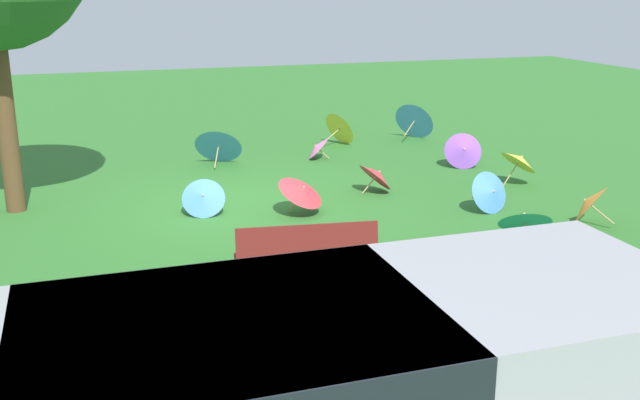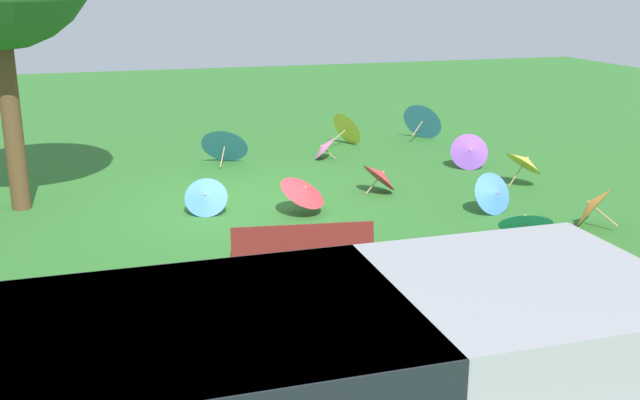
{
  "view_description": "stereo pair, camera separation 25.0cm",
  "coord_description": "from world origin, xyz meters",
  "px_view_note": "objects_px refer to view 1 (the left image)",
  "views": [
    {
      "loc": [
        2.23,
        11.4,
        3.49
      ],
      "look_at": [
        -0.86,
        2.06,
        0.6
      ],
      "focal_mm": 41.88,
      "sensor_mm": 36.0,
      "label": 1
    },
    {
      "loc": [
        1.99,
        11.48,
        3.49
      ],
      "look_at": [
        -0.86,
        2.06,
        0.6
      ],
      "focal_mm": 41.88,
      "sensor_mm": 36.0,
      "label": 2
    }
  ],
  "objects_px": {
    "parasol_blue_0": "(491,192)",
    "parasol_purple_0": "(464,150)",
    "parasol_red_0": "(302,190)",
    "parasol_teal_0": "(525,218)",
    "van_dark": "(343,387)",
    "parasol_red_3": "(377,175)",
    "parasol_pink_2": "(317,147)",
    "parasol_yellow_0": "(520,160)",
    "parasol_blue_5": "(219,143)",
    "parasol_blue_1": "(415,119)",
    "parasol_blue_2": "(203,197)",
    "park_bench": "(306,258)",
    "parasol_orange_0": "(588,203)",
    "parasol_yellow_3": "(341,127)"
  },
  "relations": [
    {
      "from": "parasol_teal_0",
      "to": "parasol_yellow_3",
      "type": "relative_size",
      "value": 0.97
    },
    {
      "from": "van_dark",
      "to": "parasol_teal_0",
      "type": "bearing_deg",
      "value": -135.06
    },
    {
      "from": "parasol_blue_0",
      "to": "parasol_purple_0",
      "type": "xyz_separation_m",
      "value": [
        -1.01,
        -2.72,
        0.02
      ]
    },
    {
      "from": "parasol_red_0",
      "to": "parasol_blue_2",
      "type": "bearing_deg",
      "value": -16.84
    },
    {
      "from": "van_dark",
      "to": "parasol_yellow_0",
      "type": "xyz_separation_m",
      "value": [
        -5.9,
        -7.03,
        -0.47
      ]
    },
    {
      "from": "parasol_red_0",
      "to": "parasol_blue_5",
      "type": "xyz_separation_m",
      "value": [
        0.59,
        -3.7,
        0.03
      ]
    },
    {
      "from": "parasol_blue_0",
      "to": "parasol_pink_2",
      "type": "height_order",
      "value": "parasol_blue_0"
    },
    {
      "from": "parasol_red_0",
      "to": "parasol_teal_0",
      "type": "relative_size",
      "value": 1.14
    },
    {
      "from": "parasol_red_0",
      "to": "parasol_red_3",
      "type": "distance_m",
      "value": 1.78
    },
    {
      "from": "parasol_blue_2",
      "to": "parasol_blue_5",
      "type": "height_order",
      "value": "parasol_blue_5"
    },
    {
      "from": "parasol_blue_5",
      "to": "parasol_purple_0",
      "type": "bearing_deg",
      "value": 157.9
    },
    {
      "from": "van_dark",
      "to": "parasol_yellow_0",
      "type": "distance_m",
      "value": 9.19
    },
    {
      "from": "parasol_yellow_0",
      "to": "parasol_pink_2",
      "type": "bearing_deg",
      "value": -46.76
    },
    {
      "from": "van_dark",
      "to": "parasol_orange_0",
      "type": "xyz_separation_m",
      "value": [
        -5.55,
        -4.67,
        -0.56
      ]
    },
    {
      "from": "van_dark",
      "to": "parasol_purple_0",
      "type": "height_order",
      "value": "van_dark"
    },
    {
      "from": "parasol_blue_0",
      "to": "parasol_teal_0",
      "type": "relative_size",
      "value": 0.83
    },
    {
      "from": "parasol_red_0",
      "to": "parasol_teal_0",
      "type": "bearing_deg",
      "value": 134.06
    },
    {
      "from": "parasol_yellow_0",
      "to": "parasol_blue_0",
      "type": "bearing_deg",
      "value": 44.48
    },
    {
      "from": "parasol_purple_0",
      "to": "parasol_blue_1",
      "type": "bearing_deg",
      "value": -96.48
    },
    {
      "from": "van_dark",
      "to": "park_bench",
      "type": "xyz_separation_m",
      "value": [
        -0.82,
        -3.49,
        -0.45
      ]
    },
    {
      "from": "parasol_yellow_0",
      "to": "parasol_blue_5",
      "type": "bearing_deg",
      "value": -33.61
    },
    {
      "from": "parasol_blue_1",
      "to": "parasol_blue_2",
      "type": "xyz_separation_m",
      "value": [
        5.63,
        4.32,
        -0.15
      ]
    },
    {
      "from": "parasol_blue_2",
      "to": "van_dark",
      "type": "bearing_deg",
      "value": 88.07
    },
    {
      "from": "parasol_orange_0",
      "to": "van_dark",
      "type": "bearing_deg",
      "value": 40.05
    },
    {
      "from": "park_bench",
      "to": "parasol_blue_5",
      "type": "bearing_deg",
      "value": -92.44
    },
    {
      "from": "park_bench",
      "to": "parasol_blue_0",
      "type": "height_order",
      "value": "park_bench"
    },
    {
      "from": "parasol_blue_1",
      "to": "parasol_red_3",
      "type": "bearing_deg",
      "value": 56.87
    },
    {
      "from": "parasol_orange_0",
      "to": "parasol_purple_0",
      "type": "bearing_deg",
      "value": -89.83
    },
    {
      "from": "park_bench",
      "to": "parasol_red_3",
      "type": "distance_m",
      "value": 4.56
    },
    {
      "from": "parasol_blue_0",
      "to": "parasol_blue_2",
      "type": "relative_size",
      "value": 0.97
    },
    {
      "from": "parasol_pink_2",
      "to": "parasol_yellow_0",
      "type": "bearing_deg",
      "value": 133.24
    },
    {
      "from": "parasol_blue_5",
      "to": "parasol_teal_0",
      "type": "relative_size",
      "value": 1.26
    },
    {
      "from": "parasol_blue_1",
      "to": "parasol_blue_2",
      "type": "distance_m",
      "value": 7.1
    },
    {
      "from": "parasol_blue_0",
      "to": "park_bench",
      "type": "bearing_deg",
      "value": 30.64
    },
    {
      "from": "parasol_orange_0",
      "to": "parasol_blue_5",
      "type": "bearing_deg",
      "value": -51.26
    },
    {
      "from": "van_dark",
      "to": "parasol_yellow_0",
      "type": "height_order",
      "value": "van_dark"
    },
    {
      "from": "park_bench",
      "to": "parasol_orange_0",
      "type": "bearing_deg",
      "value": -165.97
    },
    {
      "from": "parasol_blue_1",
      "to": "parasol_pink_2",
      "type": "bearing_deg",
      "value": 24.11
    },
    {
      "from": "parasol_blue_1",
      "to": "parasol_yellow_3",
      "type": "relative_size",
      "value": 1.16
    },
    {
      "from": "van_dark",
      "to": "parasol_red_3",
      "type": "bearing_deg",
      "value": -114.18
    },
    {
      "from": "parasol_pink_2",
      "to": "parasol_yellow_0",
      "type": "height_order",
      "value": "parasol_yellow_0"
    },
    {
      "from": "parasol_red_3",
      "to": "parasol_pink_2",
      "type": "bearing_deg",
      "value": -85.64
    },
    {
      "from": "parasol_blue_5",
      "to": "parasol_red_3",
      "type": "distance_m",
      "value": 3.62
    },
    {
      "from": "parasol_blue_1",
      "to": "parasol_red_0",
      "type": "bearing_deg",
      "value": 48.77
    },
    {
      "from": "parasol_pink_2",
      "to": "parasol_blue_1",
      "type": "height_order",
      "value": "parasol_blue_1"
    },
    {
      "from": "parasol_blue_2",
      "to": "parasol_teal_0",
      "type": "bearing_deg",
      "value": 142.94
    },
    {
      "from": "parasol_orange_0",
      "to": "parasol_blue_2",
      "type": "bearing_deg",
      "value": -23.24
    },
    {
      "from": "parasol_blue_0",
      "to": "parasol_red_0",
      "type": "height_order",
      "value": "parasol_blue_0"
    },
    {
      "from": "parasol_yellow_0",
      "to": "parasol_blue_5",
      "type": "relative_size",
      "value": 0.64
    },
    {
      "from": "park_bench",
      "to": "parasol_pink_2",
      "type": "bearing_deg",
      "value": -109.04
    }
  ]
}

